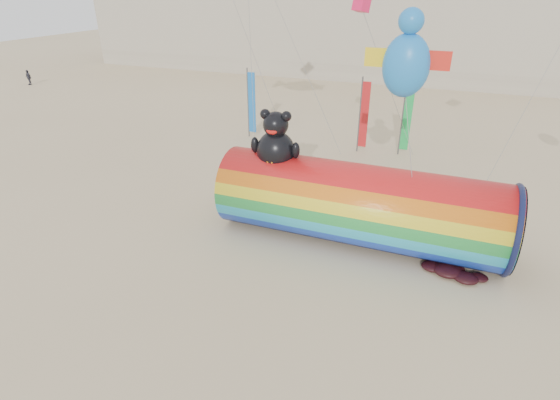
% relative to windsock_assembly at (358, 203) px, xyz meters
% --- Properties ---
extents(ground, '(160.00, 160.00, 0.00)m').
position_rel_windsock_assembly_xyz_m(ground, '(-3.53, -3.40, -1.94)').
color(ground, '#CCB58C').
rests_on(ground, ground).
extents(windsock_assembly, '(12.68, 3.86, 5.84)m').
position_rel_windsock_assembly_xyz_m(windsock_assembly, '(0.00, 0.00, 0.00)').
color(windsock_assembly, red).
rests_on(windsock_assembly, ground).
extents(kite_handler, '(0.63, 0.48, 1.54)m').
position_rel_windsock_assembly_xyz_m(kite_handler, '(3.58, 0.19, -1.17)').
color(kite_handler, slate).
rests_on(kite_handler, ground).
extents(fabric_bundle, '(2.62, 1.35, 0.41)m').
position_rel_windsock_assembly_xyz_m(fabric_bundle, '(4.32, -1.30, -1.77)').
color(fabric_bundle, '#380A0D').
rests_on(fabric_bundle, ground).
extents(festival_banners, '(12.00, 0.54, 5.20)m').
position_rel_windsock_assembly_xyz_m(festival_banners, '(-4.22, 12.03, 0.70)').
color(festival_banners, '#59595E').
rests_on(festival_banners, ground).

